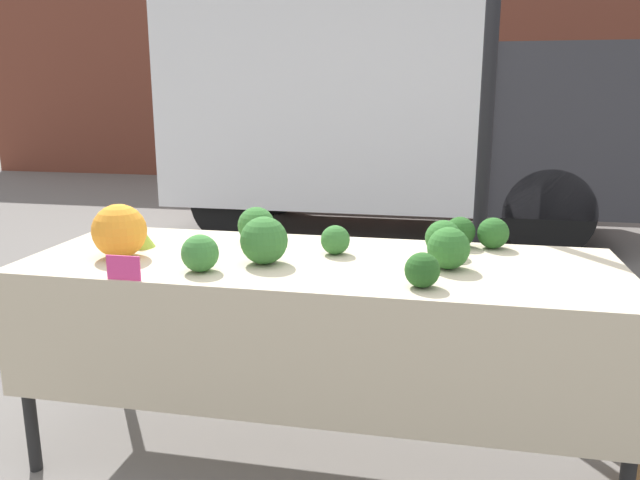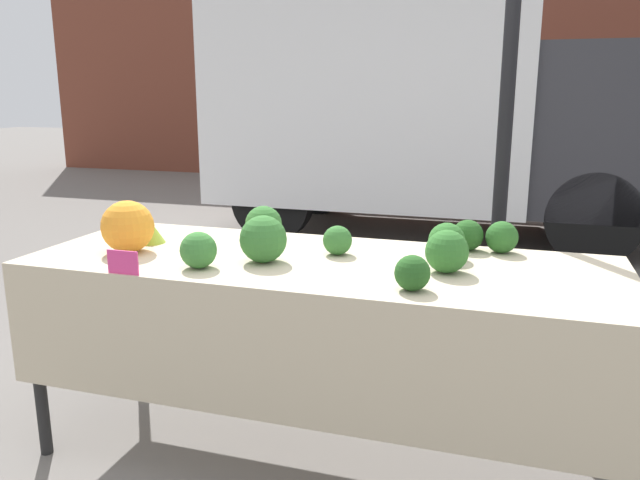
# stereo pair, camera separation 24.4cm
# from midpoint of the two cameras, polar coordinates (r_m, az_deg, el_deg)

# --- Properties ---
(ground_plane) EXTENTS (40.00, 40.00, 0.00)m
(ground_plane) POSITION_cam_midpoint_polar(r_m,az_deg,el_deg) (2.80, -2.63, -18.78)
(ground_plane) COLOR slate
(building_facade) EXTENTS (16.00, 0.60, 4.51)m
(building_facade) POSITION_cam_midpoint_polar(r_m,az_deg,el_deg) (10.89, 8.82, 17.28)
(building_facade) COLOR brown
(building_facade) RESTS_ON ground_plane
(tent_pole) EXTENTS (0.07, 0.07, 2.75)m
(tent_pole) POSITION_cam_midpoint_polar(r_m,az_deg,el_deg) (3.16, 12.83, 10.95)
(tent_pole) COLOR black
(tent_pole) RESTS_ON ground_plane
(parked_truck) EXTENTS (4.57, 1.94, 2.51)m
(parked_truck) POSITION_cam_midpoint_polar(r_m,az_deg,el_deg) (6.69, 4.57, 12.08)
(parked_truck) COLOR white
(parked_truck) RESTS_ON ground_plane
(market_table) EXTENTS (2.33, 0.84, 0.85)m
(market_table) POSITION_cam_midpoint_polar(r_m,az_deg,el_deg) (2.43, -3.21, -4.51)
(market_table) COLOR beige
(market_table) RESTS_ON ground_plane
(orange_cauliflower) EXTENTS (0.22, 0.22, 0.22)m
(orange_cauliflower) POSITION_cam_midpoint_polar(r_m,az_deg,el_deg) (2.64, -20.43, 0.75)
(orange_cauliflower) COLOR orange
(orange_cauliflower) RESTS_ON market_table
(romanesco_head) EXTENTS (0.13, 0.13, 0.10)m
(romanesco_head) POSITION_cam_midpoint_polar(r_m,az_deg,el_deg) (2.79, -18.62, 0.38)
(romanesco_head) COLOR #93B238
(romanesco_head) RESTS_ON market_table
(broccoli_head_0) EXTENTS (0.18, 0.18, 0.18)m
(broccoli_head_0) POSITION_cam_midpoint_polar(r_m,az_deg,el_deg) (2.40, -8.05, -0.07)
(broccoli_head_0) COLOR #336B2D
(broccoli_head_0) RESTS_ON market_table
(broccoli_head_1) EXTENTS (0.16, 0.16, 0.16)m
(broccoli_head_1) POSITION_cam_midpoint_polar(r_m,az_deg,el_deg) (2.34, 8.78, -0.79)
(broccoli_head_1) COLOR #2D6628
(broccoli_head_1) RESTS_ON market_table
(broccoli_head_2) EXTENTS (0.14, 0.14, 0.14)m
(broccoli_head_2) POSITION_cam_midpoint_polar(r_m,az_deg,el_deg) (2.35, -13.87, -1.22)
(broccoli_head_2) COLOR #387533
(broccoli_head_2) RESTS_ON market_table
(broccoli_head_3) EXTENTS (0.15, 0.15, 0.15)m
(broccoli_head_3) POSITION_cam_midpoint_polar(r_m,az_deg,el_deg) (2.53, 8.52, 0.14)
(broccoli_head_3) COLOR #2D6628
(broccoli_head_3) RESTS_ON market_table
(broccoli_head_4) EXTENTS (0.13, 0.13, 0.13)m
(broccoli_head_4) POSITION_cam_midpoint_polar(r_m,az_deg,el_deg) (2.69, 10.17, 0.70)
(broccoli_head_4) COLOR #23511E
(broccoli_head_4) RESTS_ON market_table
(broccoli_head_5) EXTENTS (0.13, 0.13, 0.13)m
(broccoli_head_5) POSITION_cam_midpoint_polar(r_m,az_deg,el_deg) (2.69, 13.08, 0.59)
(broccoli_head_5) COLOR #285B23
(broccoli_head_5) RESTS_ON market_table
(broccoli_head_6) EXTENTS (0.16, 0.16, 0.16)m
(broccoli_head_6) POSITION_cam_midpoint_polar(r_m,az_deg,el_deg) (2.72, -8.40, 1.29)
(broccoli_head_6) COLOR #336B2D
(broccoli_head_6) RESTS_ON market_table
(broccoli_head_7) EXTENTS (0.12, 0.12, 0.12)m
(broccoli_head_7) POSITION_cam_midpoint_polar(r_m,az_deg,el_deg) (2.11, 6.09, -2.80)
(broccoli_head_7) COLOR #23511E
(broccoli_head_7) RESTS_ON market_table
(broccoli_head_8) EXTENTS (0.12, 0.12, 0.12)m
(broccoli_head_8) POSITION_cam_midpoint_polar(r_m,az_deg,el_deg) (2.53, -1.35, -0.02)
(broccoli_head_8) COLOR #336B2D
(broccoli_head_8) RESTS_ON market_table
(price_sign) EXTENTS (0.13, 0.01, 0.09)m
(price_sign) POSITION_cam_midpoint_polar(r_m,az_deg,el_deg) (2.33, -20.44, -2.45)
(price_sign) COLOR #E53D84
(price_sign) RESTS_ON market_table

